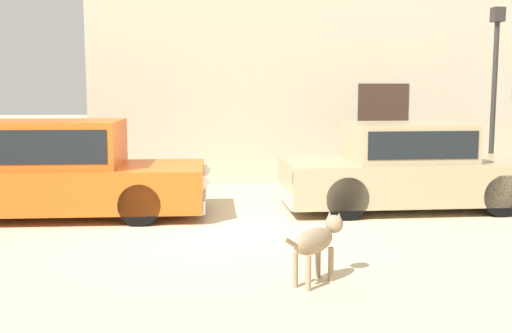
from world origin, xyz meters
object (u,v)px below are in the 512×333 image
stray_dog_spotted (317,240)px  street_lamp (495,73)px  parked_sedan_nearest (55,170)px  parked_sedan_second (408,167)px

stray_dog_spotted → street_lamp: bearing=6.2°
parked_sedan_nearest → street_lamp: (8.13, 1.86, 1.57)m
parked_sedan_nearest → stray_dog_spotted: parked_sedan_nearest is taller
street_lamp → stray_dog_spotted: bearing=-130.4°
parked_sedan_second → parked_sedan_nearest: bearing=-179.6°
stray_dog_spotted → street_lamp: 7.57m
parked_sedan_second → stray_dog_spotted: parked_sedan_second is taller
parked_sedan_nearest → parked_sedan_second: (5.69, -0.01, -0.03)m
stray_dog_spotted → parked_sedan_nearest: bearing=88.8°
parked_sedan_nearest → street_lamp: street_lamp is taller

